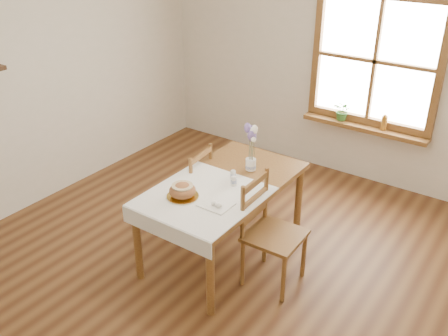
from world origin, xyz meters
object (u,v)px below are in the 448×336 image
Objects in this scene: chair_right at (275,234)px; bread_plate at (183,197)px; dining_table at (224,191)px; flower_vase at (251,165)px; chair_left at (185,188)px.

chair_right is 3.71× the size of bread_plate.
flower_vase reaches higher than dining_table.
bread_plate is at bearing -104.21° from flower_vase.
dining_table is 0.38m from flower_vase.
bread_plate is (-0.72, -0.33, 0.28)m from chair_right.
chair_left reaches higher than dining_table.
flower_vase is at bearing 75.79° from bread_plate.
flower_vase is (0.19, 0.76, 0.04)m from bread_plate.
chair_left reaches higher than flower_vase.
chair_right is 8.95× the size of flower_vase.
dining_table is 0.45m from bread_plate.
chair_right is (1.16, -0.22, 0.03)m from chair_left.
chair_right is at bearing 72.66° from chair_left.
flower_vase is (0.63, 0.22, 0.35)m from chair_left.
bread_plate is at bearing 112.40° from chair_right.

